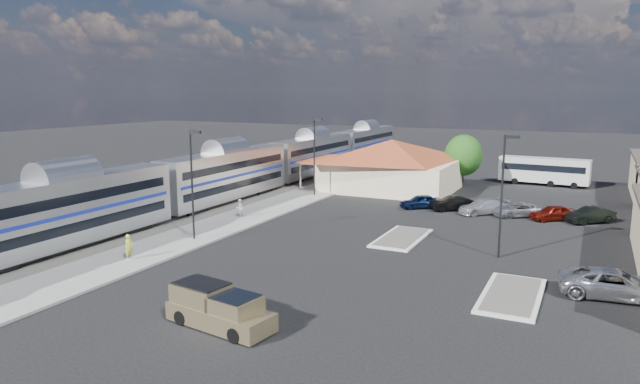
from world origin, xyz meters
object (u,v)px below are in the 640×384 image
at_px(suv, 615,284).
at_px(coach_bus, 544,170).
at_px(station_depot, 390,165).
at_px(pickup_truck, 220,309).

distance_m(suv, coach_bus, 42.27).
bearing_deg(suv, station_depot, 32.67).
xyz_separation_m(station_depot, suv, (24.00, -29.61, -2.28)).
xyz_separation_m(station_depot, coach_bus, (16.66, 12.00, -1.10)).
bearing_deg(suv, coach_bus, 3.65).
bearing_deg(suv, pickup_truck, 120.02).
bearing_deg(pickup_truck, suv, -44.57).
relative_size(suv, coach_bus, 0.55).
height_order(pickup_truck, coach_bus, coach_bus).
height_order(station_depot, pickup_truck, station_depot).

